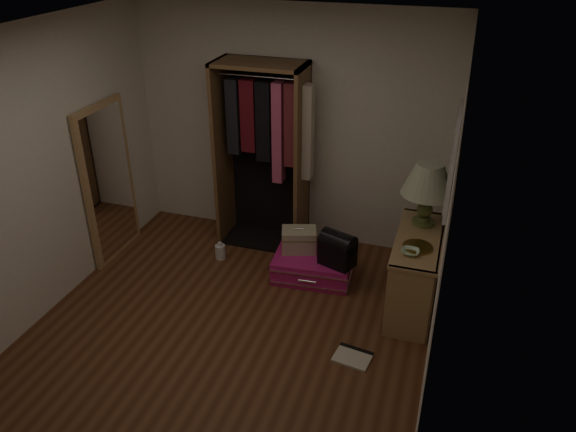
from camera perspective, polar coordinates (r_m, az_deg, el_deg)
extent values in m
plane|color=#502B17|center=(5.17, -6.53, -12.18)|extent=(4.00, 4.00, 0.00)
cube|color=beige|center=(6.16, 0.31, 8.94)|extent=(3.50, 0.02, 2.60)
cube|color=beige|center=(3.09, -23.46, -15.90)|extent=(3.50, 0.02, 2.60)
cube|color=beige|center=(4.09, 15.53, -2.75)|extent=(0.02, 4.00, 2.60)
cube|color=beige|center=(5.37, -24.72, 3.28)|extent=(0.02, 4.00, 2.60)
cube|color=silver|center=(4.01, -8.62, 17.41)|extent=(3.50, 4.00, 0.01)
cube|color=silver|center=(4.88, 16.47, 5.62)|extent=(0.03, 0.96, 0.76)
cube|color=black|center=(4.88, 16.46, 5.62)|extent=(0.03, 0.90, 0.70)
cube|color=white|center=(5.01, 15.79, 2.36)|extent=(0.01, 0.88, 0.02)
cube|color=white|center=(4.97, 15.90, 3.17)|extent=(0.01, 0.88, 0.02)
cube|color=white|center=(4.94, 16.02, 3.99)|extent=(0.01, 0.88, 0.02)
cube|color=white|center=(4.91, 16.14, 4.81)|extent=(0.01, 0.88, 0.02)
cube|color=white|center=(4.88, 16.26, 5.65)|extent=(0.01, 0.88, 0.02)
cube|color=white|center=(4.86, 16.38, 6.49)|extent=(0.01, 0.88, 0.02)
cube|color=white|center=(4.83, 16.50, 7.35)|extent=(0.01, 0.88, 0.02)
cube|color=white|center=(4.80, 16.63, 8.21)|extent=(0.01, 0.88, 0.02)
cube|color=white|center=(4.78, 16.76, 9.09)|extent=(0.01, 0.88, 0.02)
cube|color=#9B774B|center=(4.99, 12.12, -8.89)|extent=(0.40, 0.03, 0.75)
cube|color=#9B774B|center=(5.88, 13.37, -2.82)|extent=(0.40, 0.03, 0.75)
cube|color=#9B774B|center=(5.60, 12.46, -8.28)|extent=(0.40, 1.04, 0.03)
cube|color=#9B774B|center=(5.32, 13.02, -3.86)|extent=(0.40, 1.04, 0.03)
cube|color=#9B774B|center=(5.24, 13.21, -2.33)|extent=(0.42, 1.12, 0.03)
cube|color=brown|center=(5.42, 14.80, -5.90)|extent=(0.02, 1.10, 0.75)
cube|color=#9B774B|center=(5.57, 13.36, -1.46)|extent=(0.36, 0.38, 0.13)
cube|color=gray|center=(5.15, 11.02, -9.89)|extent=(0.16, 0.04, 0.24)
cube|color=#4C3833|center=(5.17, 11.23, -9.33)|extent=(0.18, 0.04, 0.30)
cube|color=#B7AD99|center=(5.20, 11.22, -8.95)|extent=(0.17, 0.04, 0.32)
cube|color=brown|center=(5.24, 11.37, -8.71)|extent=(0.18, 0.03, 0.31)
cube|color=#3F4C59|center=(5.29, 11.55, -8.80)|extent=(0.21, 0.03, 0.24)
cube|color=gray|center=(5.31, 11.47, -8.22)|extent=(0.18, 0.03, 0.31)
cube|color=#59594C|center=(5.37, 11.56, -8.25)|extent=(0.19, 0.05, 0.23)
cube|color=#B2724C|center=(5.40, 11.56, -7.71)|extent=(0.17, 0.03, 0.28)
cube|color=beige|center=(5.43, 11.79, -7.36)|extent=(0.20, 0.04, 0.30)
cube|color=#332D38|center=(5.48, 11.78, -7.30)|extent=(0.19, 0.03, 0.26)
cube|color=gray|center=(5.50, 11.76, -6.92)|extent=(0.18, 0.04, 0.29)
cube|color=#4C3833|center=(5.54, 12.00, -6.53)|extent=(0.21, 0.05, 0.31)
cube|color=#B7AD99|center=(5.60, 11.85, -6.39)|extent=(0.17, 0.04, 0.26)
cube|color=brown|center=(5.64, 11.85, -6.06)|extent=(0.15, 0.03, 0.28)
cube|color=#3F4C59|center=(5.68, 12.18, -6.01)|extent=(0.21, 0.04, 0.24)
cube|color=gray|center=(5.72, 12.17, -5.69)|extent=(0.20, 0.03, 0.26)
cube|color=#59594C|center=(5.76, 12.32, -5.58)|extent=(0.22, 0.04, 0.23)
cube|color=#B2724C|center=(5.79, 12.11, -5.19)|extent=(0.16, 0.03, 0.26)
cube|color=beige|center=(5.82, 12.27, -4.69)|extent=(0.18, 0.04, 0.31)
cube|color=brown|center=(6.26, -6.62, 6.41)|extent=(0.04, 0.50, 2.05)
cube|color=brown|center=(5.97, 1.44, 5.46)|extent=(0.04, 0.50, 2.05)
cube|color=brown|center=(5.79, -2.91, 15.20)|extent=(0.95, 0.50, 0.04)
cube|color=black|center=(6.30, -1.95, 6.73)|extent=(0.95, 0.02, 2.05)
cube|color=black|center=(6.55, -2.49, -2.28)|extent=(0.95, 0.50, 0.02)
cylinder|color=white|center=(5.82, -2.88, 13.95)|extent=(0.87, 0.02, 0.02)
cube|color=black|center=(6.03, -5.48, 10.07)|extent=(0.13, 0.15, 0.81)
cube|color=#590F19|center=(5.97, -4.02, 10.10)|extent=(0.16, 0.11, 0.77)
cube|color=black|center=(5.92, -2.39, 9.59)|extent=(0.16, 0.15, 0.85)
cube|color=#BF4C72|center=(5.91, -0.97, 8.40)|extent=(0.11, 0.15, 1.08)
cube|color=maroon|center=(5.83, 0.37, 9.17)|extent=(0.14, 0.10, 0.88)
cube|color=beige|center=(5.81, 1.87, 8.46)|extent=(0.14, 0.14, 1.00)
cube|color=tan|center=(6.22, -17.78, 3.27)|extent=(0.05, 0.80, 1.70)
cube|color=white|center=(6.20, -17.56, 3.24)|extent=(0.01, 0.68, 1.58)
cube|color=#BC166A|center=(5.85, 2.55, -5.05)|extent=(0.83, 0.62, 0.25)
cube|color=white|center=(5.89, 2.53, -5.60)|extent=(0.85, 0.65, 0.01)
cube|color=white|center=(5.82, 2.56, -4.50)|extent=(0.85, 0.65, 0.01)
cylinder|color=white|center=(5.62, 1.98, -6.64)|extent=(0.18, 0.04, 0.02)
cube|color=tan|center=(5.82, 1.12, -2.44)|extent=(0.41, 0.33, 0.24)
cube|color=brown|center=(5.79, 1.12, -2.01)|extent=(0.41, 0.34, 0.01)
cylinder|color=white|center=(5.75, 1.13, -1.32)|extent=(0.10, 0.05, 0.02)
cube|color=black|center=(5.60, 5.04, -3.78)|extent=(0.39, 0.32, 0.26)
cylinder|color=black|center=(5.53, 5.09, -2.65)|extent=(0.39, 0.32, 0.22)
cylinder|color=#4C5A2B|center=(5.47, 13.56, -0.59)|extent=(0.26, 0.26, 0.04)
cylinder|color=#4C5A2B|center=(5.45, 13.60, -0.23)|extent=(0.15, 0.15, 0.04)
sphere|color=#4C5A2B|center=(5.41, 13.72, 0.67)|extent=(0.19, 0.19, 0.15)
cylinder|color=#4C5A2B|center=(5.36, 13.86, 1.79)|extent=(0.07, 0.07, 0.09)
cone|color=beige|center=(5.28, 14.10, 3.67)|extent=(0.62, 0.62, 0.30)
cone|color=silver|center=(5.28, 14.10, 3.67)|extent=(0.55, 0.55, 0.28)
cylinder|color=#A98A41|center=(5.07, 13.03, -3.09)|extent=(0.27, 0.27, 0.02)
imported|color=#B5DAB9|center=(4.96, 12.32, -3.60)|extent=(0.16, 0.16, 0.04)
cylinder|color=silver|center=(6.20, -6.89, -3.63)|extent=(0.13, 0.13, 0.16)
cylinder|color=silver|center=(6.15, -6.94, -2.84)|extent=(0.05, 0.05, 0.04)
cube|color=beige|center=(4.96, 6.58, -14.07)|extent=(0.34, 0.29, 0.03)
cube|color=black|center=(5.03, 7.00, -13.35)|extent=(0.31, 0.09, 0.03)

